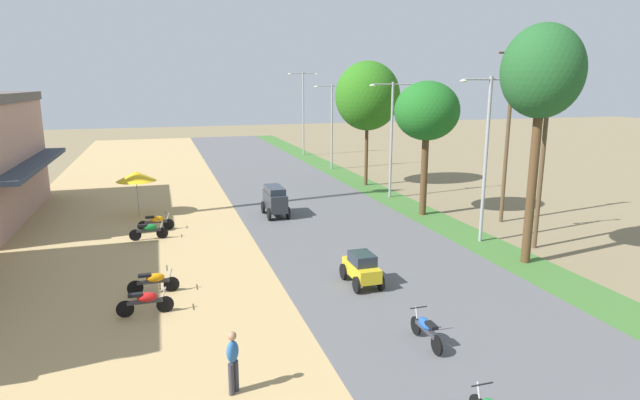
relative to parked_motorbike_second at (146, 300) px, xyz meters
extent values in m
cube|color=#2D3847|center=(-5.89, 15.14, 2.52)|extent=(1.20, 12.64, 0.25)
cylinder|color=black|center=(0.59, 0.00, -0.21)|extent=(0.56, 0.06, 0.56)
cylinder|color=black|center=(-0.65, 0.00, -0.21)|extent=(0.56, 0.06, 0.56)
cube|color=#333338|center=(-0.03, 0.00, -0.03)|extent=(1.12, 0.12, 0.12)
ellipsoid|color=red|center=(0.05, 0.00, 0.11)|extent=(0.64, 0.28, 0.32)
cube|color=black|center=(-0.31, 0.00, 0.23)|extent=(0.44, 0.20, 0.10)
cylinder|color=#A5A8AD|center=(0.53, 0.00, 0.06)|extent=(0.26, 0.05, 0.68)
cylinder|color=black|center=(0.47, 0.00, 0.43)|extent=(0.04, 0.54, 0.04)
cylinder|color=black|center=(0.84, 1.74, -0.21)|extent=(0.56, 0.06, 0.56)
cylinder|color=black|center=(-0.40, 1.74, -0.21)|extent=(0.56, 0.06, 0.56)
cube|color=#333338|center=(0.22, 1.74, -0.03)|extent=(1.12, 0.12, 0.12)
ellipsoid|color=orange|center=(0.30, 1.74, 0.11)|extent=(0.64, 0.28, 0.32)
cube|color=black|center=(-0.06, 1.74, 0.23)|extent=(0.44, 0.20, 0.10)
cylinder|color=#A5A8AD|center=(0.78, 1.74, 0.06)|extent=(0.26, 0.05, 0.68)
cylinder|color=black|center=(0.72, 1.74, 0.43)|extent=(0.04, 0.54, 0.04)
cylinder|color=black|center=(0.60, 8.68, -0.21)|extent=(0.56, 0.06, 0.56)
cylinder|color=black|center=(-0.64, 8.68, -0.21)|extent=(0.56, 0.06, 0.56)
cube|color=#333338|center=(-0.02, 8.68, -0.03)|extent=(1.12, 0.12, 0.12)
ellipsoid|color=#14722D|center=(0.06, 8.68, 0.11)|extent=(0.64, 0.28, 0.32)
cube|color=black|center=(-0.30, 8.68, 0.23)|extent=(0.44, 0.20, 0.10)
cylinder|color=#A5A8AD|center=(0.54, 8.68, 0.06)|extent=(0.26, 0.05, 0.68)
cylinder|color=black|center=(0.48, 8.68, 0.43)|extent=(0.04, 0.54, 0.04)
cylinder|color=black|center=(0.93, 10.24, -0.21)|extent=(0.56, 0.06, 0.56)
cylinder|color=black|center=(-0.31, 10.24, -0.21)|extent=(0.56, 0.06, 0.56)
cube|color=#333338|center=(0.31, 10.24, -0.03)|extent=(1.12, 0.12, 0.12)
ellipsoid|color=orange|center=(0.39, 10.24, 0.11)|extent=(0.64, 0.28, 0.32)
cube|color=black|center=(0.03, 10.24, 0.23)|extent=(0.44, 0.20, 0.10)
cylinder|color=#A5A8AD|center=(0.87, 10.24, 0.06)|extent=(0.26, 0.05, 0.68)
cylinder|color=black|center=(0.81, 10.24, 0.43)|extent=(0.04, 0.54, 0.04)
cylinder|color=#99999E|center=(-0.63, 13.87, 0.56)|extent=(0.05, 0.05, 2.10)
cone|color=gold|center=(-0.63, 13.87, 1.76)|extent=(2.20, 2.20, 0.55)
cylinder|color=#33333D|center=(2.17, -5.16, -0.08)|extent=(0.14, 0.14, 0.82)
cylinder|color=#33333D|center=(2.04, -5.29, -0.08)|extent=(0.14, 0.14, 0.82)
ellipsoid|color=#265999|center=(2.11, -5.23, 0.61)|extent=(0.43, 0.42, 0.56)
sphere|color=#9E7556|center=(2.11, -5.23, 1.02)|extent=(0.22, 0.22, 0.22)
cylinder|color=#4C351E|center=(15.18, 0.66, 2.91)|extent=(0.37, 0.37, 6.82)
ellipsoid|color=#1F5124|center=(15.18, 0.66, 7.33)|extent=(3.17, 3.17, 3.65)
cylinder|color=#4C351E|center=(14.91, 9.22, 2.00)|extent=(0.38, 0.38, 4.98)
ellipsoid|color=#1B5D1D|center=(14.91, 9.22, 5.38)|extent=(3.57, 3.57, 3.25)
cylinder|color=#4C351E|center=(15.12, 18.35, 2.06)|extent=(0.25, 0.25, 5.11)
ellipsoid|color=#286617|center=(15.12, 18.35, 5.96)|extent=(4.61, 4.61, 4.88)
cylinder|color=gray|center=(15.09, 3.79, 3.34)|extent=(0.16, 0.16, 7.68)
cylinder|color=gray|center=(14.39, 3.79, 7.03)|extent=(1.40, 0.08, 0.08)
ellipsoid|color=silver|center=(13.69, 3.79, 6.96)|extent=(0.36, 0.20, 0.14)
cylinder|color=gray|center=(15.79, 3.79, 7.03)|extent=(1.40, 0.08, 0.08)
ellipsoid|color=silver|center=(16.49, 3.79, 6.96)|extent=(0.36, 0.20, 0.14)
cylinder|color=gray|center=(15.09, 14.07, 3.22)|extent=(0.16, 0.16, 7.43)
cylinder|color=gray|center=(14.39, 14.07, 6.79)|extent=(1.40, 0.08, 0.08)
ellipsoid|color=silver|center=(13.69, 14.07, 6.72)|extent=(0.36, 0.20, 0.14)
cylinder|color=gray|center=(15.79, 14.07, 6.79)|extent=(1.40, 0.08, 0.08)
ellipsoid|color=silver|center=(16.49, 14.07, 6.72)|extent=(0.36, 0.20, 0.14)
cylinder|color=gray|center=(15.09, 26.23, 3.13)|extent=(0.16, 0.16, 7.25)
cylinder|color=gray|center=(14.39, 26.23, 6.61)|extent=(1.40, 0.08, 0.08)
ellipsoid|color=silver|center=(13.69, 26.23, 6.54)|extent=(0.36, 0.20, 0.14)
cylinder|color=gray|center=(15.79, 26.23, 6.61)|extent=(1.40, 0.08, 0.08)
ellipsoid|color=silver|center=(16.49, 26.23, 6.54)|extent=(0.36, 0.20, 0.14)
cylinder|color=gray|center=(15.09, 35.53, 3.72)|extent=(0.16, 0.16, 8.44)
cylinder|color=gray|center=(14.39, 35.53, 7.79)|extent=(1.40, 0.08, 0.08)
ellipsoid|color=silver|center=(13.69, 35.53, 7.72)|extent=(0.36, 0.20, 0.14)
cylinder|color=gray|center=(15.79, 35.53, 7.79)|extent=(1.40, 0.08, 0.08)
ellipsoid|color=silver|center=(16.49, 35.53, 7.72)|extent=(0.36, 0.20, 0.14)
cylinder|color=brown|center=(16.99, 2.31, 3.57)|extent=(0.20, 0.20, 8.25)
cube|color=#473323|center=(16.99, 2.31, 7.20)|extent=(1.80, 0.10, 0.10)
cylinder|color=brown|center=(18.37, 6.71, 4.16)|extent=(0.20, 0.20, 9.42)
cube|color=#473323|center=(18.37, 6.71, 8.37)|extent=(1.80, 0.10, 0.10)
cube|color=gold|center=(7.63, 0.32, 0.11)|extent=(0.84, 1.95, 0.50)
cube|color=#232B38|center=(7.63, 0.27, 0.56)|extent=(0.77, 1.10, 0.40)
cylinder|color=black|center=(7.16, 1.02, -0.17)|extent=(0.10, 0.60, 0.60)
cylinder|color=black|center=(8.10, 1.02, -0.17)|extent=(0.10, 0.60, 0.60)
cylinder|color=black|center=(7.16, -0.38, -0.17)|extent=(0.10, 0.60, 0.60)
cylinder|color=black|center=(8.10, -0.38, -0.17)|extent=(0.10, 0.60, 0.60)
cube|color=#282D33|center=(6.75, 11.29, 0.38)|extent=(0.95, 2.40, 0.95)
cube|color=#232B38|center=(6.75, 11.39, 1.03)|extent=(0.87, 2.00, 0.35)
cylinder|color=black|center=(6.22, 12.16, -0.13)|extent=(0.12, 0.68, 0.68)
cylinder|color=black|center=(7.29, 12.16, -0.13)|extent=(0.12, 0.68, 0.68)
cylinder|color=black|center=(6.22, 10.43, -0.13)|extent=(0.12, 0.68, 0.68)
cylinder|color=black|center=(7.29, 10.43, -0.13)|extent=(0.12, 0.68, 0.68)
cylinder|color=#A5A8AD|center=(7.17, -7.92, 0.08)|extent=(0.05, 0.26, 0.68)
cylinder|color=black|center=(7.17, -7.98, 0.45)|extent=(0.54, 0.04, 0.04)
cylinder|color=black|center=(7.72, -3.85, -0.19)|extent=(0.06, 0.56, 0.56)
cylinder|color=black|center=(7.72, -5.09, -0.19)|extent=(0.06, 0.56, 0.56)
cube|color=#333338|center=(7.72, -4.47, -0.01)|extent=(0.12, 1.12, 0.12)
ellipsoid|color=#1E4CA5|center=(7.72, -4.39, 0.13)|extent=(0.28, 0.64, 0.32)
cube|color=black|center=(7.72, -4.75, 0.25)|extent=(0.20, 0.44, 0.10)
cylinder|color=#A5A8AD|center=(7.72, -3.91, 0.08)|extent=(0.05, 0.26, 0.68)
cylinder|color=black|center=(7.72, -3.97, 0.45)|extent=(0.54, 0.04, 0.04)
camera|label=1|loc=(0.77, -16.68, 6.90)|focal=29.21mm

